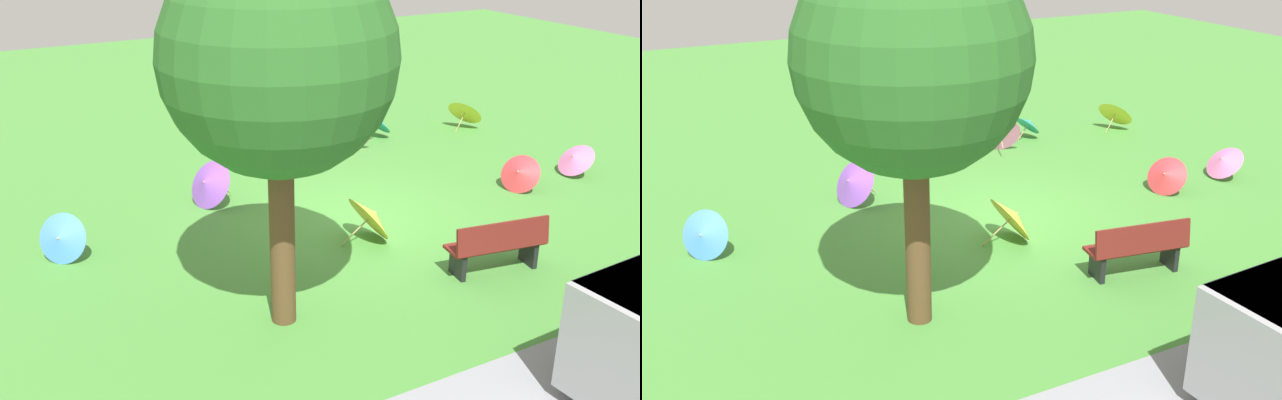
# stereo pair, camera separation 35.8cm
# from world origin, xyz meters

# --- Properties ---
(ground) EXTENTS (40.00, 40.00, 0.00)m
(ground) POSITION_xyz_m (0.00, 0.00, 0.00)
(ground) COLOR #478C38
(park_bench) EXTENTS (1.66, 0.73, 0.90)m
(park_bench) POSITION_xyz_m (-0.74, 2.86, 0.47)
(park_bench) COLOR maroon
(park_bench) RESTS_ON ground
(shade_tree) EXTENTS (2.97, 2.97, 5.15)m
(shade_tree) POSITION_xyz_m (2.80, 2.53, 3.64)
(shade_tree) COLOR brown
(shade_tree) RESTS_ON ground
(parasol_pink_0) EXTENTS (0.71, 0.81, 0.72)m
(parasol_pink_0) POSITION_xyz_m (-5.10, 0.31, 0.38)
(parasol_pink_0) COLOR tan
(parasol_pink_0) RESTS_ON ground
(parasol_teal_0) EXTENTS (0.70, 0.76, 0.66)m
(parasol_teal_0) POSITION_xyz_m (-2.95, -3.89, 0.37)
(parasol_teal_0) COLOR tan
(parasol_teal_0) RESTS_ON ground
(parasol_purple_0) EXTENTS (1.04, 1.14, 0.91)m
(parasol_purple_0) POSITION_xyz_m (2.27, -1.84, 0.46)
(parasol_purple_0) COLOR tan
(parasol_purple_0) RESTS_ON ground
(parasol_red_0) EXTENTS (0.93, 0.97, 0.77)m
(parasol_red_0) POSITION_xyz_m (-3.46, 0.42, 0.38)
(parasol_red_0) COLOR tan
(parasol_red_0) RESTS_ON ground
(parasol_yellow_0) EXTENTS (0.97, 0.97, 0.88)m
(parasol_yellow_0) POSITION_xyz_m (0.34, 0.92, 0.45)
(parasol_yellow_0) COLOR tan
(parasol_yellow_0) RESTS_ON ground
(parasol_blue_1) EXTENTS (0.93, 0.90, 0.82)m
(parasol_blue_1) POSITION_xyz_m (5.16, -0.77, 0.41)
(parasol_blue_1) COLOR tan
(parasol_blue_1) RESTS_ON ground
(parasol_yellow_3) EXTENTS (1.02, 1.11, 0.83)m
(parasol_yellow_3) POSITION_xyz_m (-5.29, -3.50, 0.45)
(parasol_yellow_3) COLOR tan
(parasol_yellow_3) RESTS_ON ground
(parasol_pink_1) EXTENTS (1.07, 0.94, 0.94)m
(parasol_pink_1) POSITION_xyz_m (-1.83, -3.36, 0.47)
(parasol_pink_1) COLOR tan
(parasol_pink_1) RESTS_ON ground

